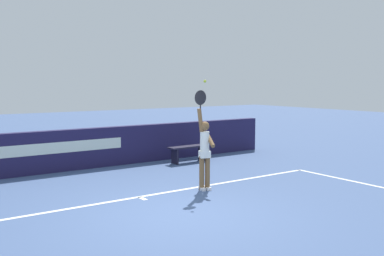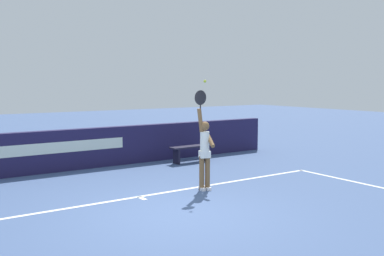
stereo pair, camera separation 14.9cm
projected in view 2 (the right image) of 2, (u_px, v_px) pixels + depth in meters
ground_plane at (176, 214)px, 8.32m from camera, size 60.00×60.00×0.00m
court_lines at (220, 235)px, 7.18m from camera, size 10.51×6.02×0.00m
back_wall at (79, 149)px, 12.64m from camera, size 13.67×0.27×1.18m
tennis_player at (205, 149)px, 10.12m from camera, size 0.45×0.47×2.34m
tennis_ball at (205, 81)px, 9.92m from camera, size 0.07×0.07×0.07m
courtside_bench_near at (190, 150)px, 13.75m from camera, size 1.40×0.40×0.52m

